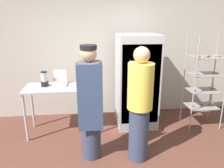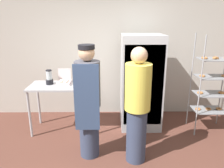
% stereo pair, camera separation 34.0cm
% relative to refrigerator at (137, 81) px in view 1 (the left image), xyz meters
% --- Properties ---
extents(back_wall, '(6.40, 0.12, 2.93)m').
position_rel_refrigerator_xyz_m(back_wall, '(-0.65, 0.69, 0.55)').
color(back_wall, '#B7B2A8').
rests_on(back_wall, ground_plane).
extents(refrigerator, '(0.77, 0.73, 1.82)m').
position_rel_refrigerator_xyz_m(refrigerator, '(0.00, 0.00, 0.00)').
color(refrigerator, '#ADAFB5').
rests_on(refrigerator, ground_plane).
extents(baking_rack, '(0.65, 0.47, 1.85)m').
position_rel_refrigerator_xyz_m(baking_rack, '(1.29, -0.21, 0.00)').
color(baking_rack, '#93969B').
rests_on(baking_rack, ground_plane).
extents(prep_counter, '(1.15, 0.61, 0.91)m').
position_rel_refrigerator_xyz_m(prep_counter, '(-1.52, -0.17, -0.11)').
color(prep_counter, '#ADAFB5').
rests_on(prep_counter, ground_plane).
extents(donut_box, '(0.25, 0.24, 0.28)m').
position_rel_refrigerator_xyz_m(donut_box, '(-1.47, -0.11, 0.05)').
color(donut_box, silver).
rests_on(donut_box, prep_counter).
extents(blender_pitcher, '(0.14, 0.14, 0.28)m').
position_rel_refrigerator_xyz_m(blender_pitcher, '(-1.74, -0.12, 0.12)').
color(blender_pitcher, black).
rests_on(blender_pitcher, prep_counter).
extents(person_baker, '(0.37, 0.39, 1.76)m').
position_rel_refrigerator_xyz_m(person_baker, '(-0.93, -1.01, 0.00)').
color(person_baker, '#333D56').
rests_on(person_baker, ground_plane).
extents(person_customer, '(0.37, 0.37, 1.75)m').
position_rel_refrigerator_xyz_m(person_customer, '(-0.21, -1.14, -0.02)').
color(person_customer, '#333D56').
rests_on(person_customer, ground_plane).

